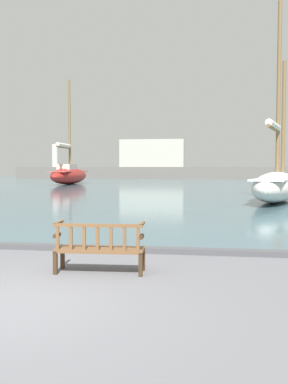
% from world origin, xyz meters
% --- Properties ---
extents(ground_plane, '(160.00, 160.00, 0.00)m').
position_xyz_m(ground_plane, '(0.00, 0.00, 0.00)').
color(ground_plane, slate).
extents(harbor_water, '(100.00, 80.00, 0.08)m').
position_xyz_m(harbor_water, '(0.00, 44.00, 0.04)').
color(harbor_water, '#476670').
rests_on(harbor_water, ground).
extents(quay_edge_kerb, '(40.00, 0.30, 0.12)m').
position_xyz_m(quay_edge_kerb, '(0.00, 3.85, 0.06)').
color(quay_edge_kerb, '#4C4C50').
rests_on(quay_edge_kerb, ground).
extents(park_bench, '(1.63, 0.60, 0.92)m').
position_xyz_m(park_bench, '(0.84, 1.89, 0.47)').
color(park_bench, '#3D2A19').
rests_on(park_bench, ground).
extents(sailboat_far_port, '(2.79, 10.12, 11.25)m').
position_xyz_m(sailboat_far_port, '(-12.21, 39.04, 1.15)').
color(sailboat_far_port, maroon).
rests_on(sailboat_far_port, harbor_water).
extents(sailboat_nearest_starboard, '(4.45, 10.88, 10.55)m').
position_xyz_m(sailboat_nearest_starboard, '(6.35, 17.99, 1.03)').
color(sailboat_nearest_starboard, silver).
rests_on(sailboat_nearest_starboard, harbor_water).
extents(far_breakwater, '(56.53, 2.40, 6.25)m').
position_xyz_m(far_breakwater, '(-1.70, 61.13, 1.77)').
color(far_breakwater, '#66605B').
rests_on(far_breakwater, ground).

